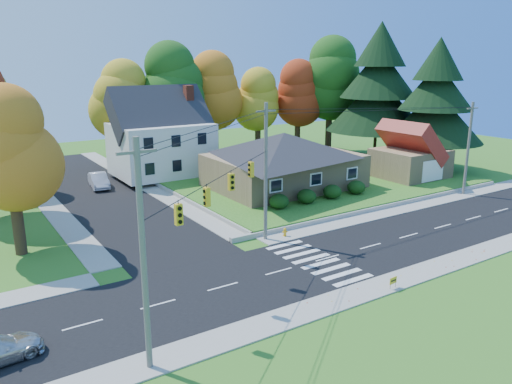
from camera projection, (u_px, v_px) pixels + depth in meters
ground at (328, 258)px, 33.26m from camera, size 120.00×120.00×0.00m
road_main at (328, 258)px, 33.26m from camera, size 90.00×8.00×0.02m
road_cross at (96, 191)px, 50.14m from camera, size 8.00×44.00×0.02m
sidewalk_north at (283, 236)px, 37.31m from camera, size 90.00×2.00×0.08m
sidewalk_south at (384, 285)px, 29.20m from camera, size 90.00×2.00×0.08m
lawn at (293, 173)px, 57.07m from camera, size 30.00×30.00×0.50m
ranch_house at (284, 159)px, 49.61m from camera, size 14.60×10.60×5.40m
colonial_house at (161, 137)px, 54.82m from camera, size 10.40×8.40×9.60m
garage at (411, 155)px, 53.83m from camera, size 7.30×6.30×4.60m
hedge_row at (320, 194)px, 44.86m from camera, size 10.70×1.70×1.27m
traffic_infrastructure at (315, 180)px, 32.96m from camera, size 38.10×10.66×10.00m
tree_lot_0 at (123, 100)px, 57.66m from camera, size 6.72×6.72×12.51m
tree_lot_1 at (174, 88)px, 59.67m from camera, size 7.84×7.84×14.60m
tree_lot_2 at (214, 91)px, 63.80m from camera, size 7.28×7.28×13.56m
tree_lot_3 at (258, 100)px, 66.48m from camera, size 6.16×6.16×11.47m
tree_lot_4 at (298, 94)px, 68.66m from camera, size 6.72×6.72×12.51m
tree_lot_5 at (330, 79)px, 68.64m from camera, size 8.40×8.40×15.64m
conifer_east_a at (378, 88)px, 62.90m from camera, size 12.80×12.80×16.96m
conifer_east_b at (436, 101)px, 57.22m from camera, size 11.20×11.20×14.84m
tree_west_0 at (9, 150)px, 32.22m from camera, size 6.16×6.16×11.47m
white_car at (99, 180)px, 51.42m from camera, size 2.14×4.74×1.51m
fire_hydrant at (285, 233)px, 37.18m from camera, size 0.41×0.32×0.71m
yard_sign at (393, 281)px, 28.61m from camera, size 0.60×0.08×0.75m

